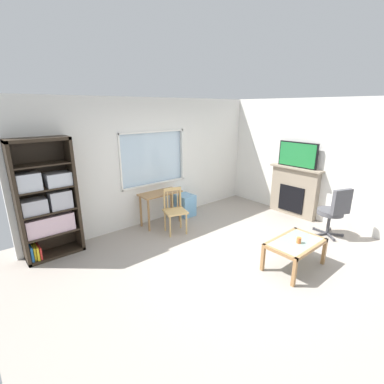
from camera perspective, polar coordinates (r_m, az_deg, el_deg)
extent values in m
cube|color=#9E9389|center=(4.75, 8.49, -14.02)|extent=(6.44, 5.77, 0.02)
cube|color=silver|center=(6.23, -7.98, -1.95)|extent=(5.44, 0.12, 0.82)
cube|color=silver|center=(5.90, -8.76, 15.60)|extent=(5.44, 0.12, 0.66)
cube|color=silver|center=(5.30, -24.51, 4.23)|extent=(1.96, 0.12, 1.14)
cube|color=silver|center=(7.06, 3.86, 8.63)|extent=(1.94, 0.12, 1.14)
cube|color=silver|center=(6.00, -8.33, 6.97)|extent=(1.54, 0.02, 1.14)
cube|color=white|center=(6.07, -7.75, 1.71)|extent=(1.60, 0.06, 0.03)
cube|color=white|center=(5.87, -8.19, 12.23)|extent=(1.60, 0.06, 0.03)
cube|color=white|center=(5.58, -14.67, 5.81)|extent=(0.03, 0.06, 1.14)
cube|color=white|center=(6.38, -2.08, 7.74)|extent=(0.03, 0.06, 1.14)
cube|color=silver|center=(6.55, 25.44, 5.65)|extent=(0.12, 4.97, 2.62)
cube|color=#2D2319|center=(5.00, -32.48, -2.35)|extent=(0.05, 0.38, 1.99)
cube|color=#2D2319|center=(5.15, -23.23, -0.47)|extent=(0.05, 0.38, 1.99)
cube|color=#2D2319|center=(4.87, -29.38, 9.49)|extent=(0.90, 0.38, 0.05)
cube|color=#2D2319|center=(5.41, -26.34, -11.18)|extent=(0.90, 0.38, 0.05)
cube|color=#2D2319|center=(5.23, -28.25, -0.91)|extent=(0.90, 0.02, 1.99)
cube|color=#2D2319|center=(5.25, -26.90, -7.43)|extent=(0.85, 0.36, 0.02)
cube|color=#2D2319|center=(5.12, -27.48, -3.46)|extent=(0.85, 0.36, 0.02)
cube|color=#2D2319|center=(5.01, -28.09, 0.70)|extent=(0.85, 0.36, 0.02)
cube|color=#2D2319|center=(4.92, -28.72, 5.04)|extent=(0.85, 0.36, 0.02)
cube|color=beige|center=(5.18, -27.33, -5.88)|extent=(0.73, 0.27, 0.30)
cube|color=#B2B2BC|center=(5.03, -29.90, -2.59)|extent=(0.36, 0.28, 0.23)
cube|color=#B2B2BC|center=(5.10, -25.66, -1.34)|extent=(0.33, 0.28, 0.30)
cube|color=silver|center=(4.92, -30.80, 1.86)|extent=(0.34, 0.29, 0.28)
cube|color=silver|center=(5.01, -25.98, 2.45)|extent=(0.38, 0.29, 0.22)
cube|color=#286BB2|center=(5.28, -30.39, -10.75)|extent=(0.03, 0.26, 0.24)
cube|color=yellow|center=(5.29, -29.91, -10.77)|extent=(0.03, 0.23, 0.22)
cube|color=yellow|center=(5.29, -29.51, -10.66)|extent=(0.03, 0.30, 0.22)
cube|color=red|center=(5.30, -29.05, -10.64)|extent=(0.03, 0.28, 0.21)
cube|color=#A37547|center=(5.84, -6.62, -0.21)|extent=(0.89, 0.41, 0.03)
cylinder|color=#A37547|center=(5.64, -8.94, -4.82)|extent=(0.04, 0.04, 0.69)
cylinder|color=#A37547|center=(6.05, -2.57, -3.05)|extent=(0.04, 0.04, 0.69)
cylinder|color=#A37547|center=(5.89, -10.55, -3.92)|extent=(0.04, 0.04, 0.69)
cylinder|color=#A37547|center=(6.29, -4.32, -2.29)|extent=(0.04, 0.04, 0.69)
cube|color=tan|center=(5.49, -3.46, -4.05)|extent=(0.52, 0.51, 0.04)
cylinder|color=tan|center=(5.39, -4.55, -7.19)|extent=(0.04, 0.04, 0.43)
cylinder|color=tan|center=(5.49, -1.17, -6.63)|extent=(0.04, 0.04, 0.43)
cylinder|color=tan|center=(5.67, -5.60, -5.95)|extent=(0.04, 0.04, 0.43)
cylinder|color=tan|center=(5.77, -2.37, -5.45)|extent=(0.04, 0.04, 0.43)
cylinder|color=tan|center=(5.50, -5.74, -1.55)|extent=(0.04, 0.04, 0.45)
cylinder|color=tan|center=(5.61, -2.43, -1.12)|extent=(0.04, 0.04, 0.45)
cube|color=tan|center=(5.49, -4.11, 0.60)|extent=(0.35, 0.14, 0.06)
cylinder|color=tan|center=(5.53, -5.09, -1.76)|extent=(0.02, 0.02, 0.35)
cylinder|color=tan|center=(5.56, -4.06, -1.62)|extent=(0.02, 0.02, 0.35)
cylinder|color=tan|center=(5.60, -3.05, -1.49)|extent=(0.02, 0.02, 0.35)
cube|color=#72ADDB|center=(6.42, -1.41, -2.71)|extent=(0.35, 0.40, 0.50)
cube|color=gray|center=(6.80, 20.33, 0.00)|extent=(0.18, 1.10, 1.10)
cube|color=black|center=(6.76, 19.79, -1.34)|extent=(0.03, 0.60, 0.61)
cube|color=gray|center=(6.65, 20.75, 4.67)|extent=(0.26, 1.20, 0.04)
cube|color=black|center=(6.59, 21.02, 7.21)|extent=(0.05, 0.90, 0.56)
cube|color=#237F3D|center=(6.57, 20.90, 7.19)|extent=(0.01, 0.85, 0.51)
cylinder|color=#4C4C51|center=(6.00, 26.69, -3.74)|extent=(0.48, 0.48, 0.09)
cube|color=#4C4C51|center=(5.77, 28.57, -1.84)|extent=(0.40, 0.22, 0.48)
cylinder|color=#38383D|center=(6.08, 26.39, -5.85)|extent=(0.06, 0.06, 0.42)
cube|color=#38383D|center=(6.07, 25.17, -7.90)|extent=(0.27, 0.14, 0.03)
cylinder|color=#38383D|center=(5.98, 24.18, -8.19)|extent=(0.05, 0.05, 0.05)
cube|color=#38383D|center=(6.05, 26.71, -8.20)|extent=(0.21, 0.24, 0.03)
cylinder|color=#38383D|center=(5.94, 27.29, -8.80)|extent=(0.05, 0.05, 0.05)
cube|color=#38383D|center=(6.19, 27.42, -7.74)|extent=(0.18, 0.26, 0.03)
cylinder|color=#38383D|center=(6.22, 28.69, -7.86)|extent=(0.05, 0.05, 0.05)
cube|color=#38383D|center=(6.29, 26.37, -7.19)|extent=(0.28, 0.10, 0.03)
cylinder|color=#38383D|center=(6.42, 26.58, -6.78)|extent=(0.05, 0.05, 0.05)
cube|color=#38383D|center=(6.22, 25.00, -7.28)|extent=(0.06, 0.28, 0.03)
cylinder|color=#38383D|center=(6.28, 23.88, -6.94)|extent=(0.05, 0.05, 0.05)
cube|color=#8C9E99|center=(4.61, 20.67, -9.66)|extent=(0.85, 0.48, 0.02)
cube|color=#A37547|center=(4.52, 23.57, -10.81)|extent=(0.95, 0.05, 0.05)
cube|color=#A37547|center=(4.73, 17.87, -8.86)|extent=(0.95, 0.05, 0.05)
cube|color=#A37547|center=(4.27, 17.59, -11.82)|extent=(0.05, 0.58, 0.05)
cube|color=#A37547|center=(4.99, 23.23, -8.09)|extent=(0.05, 0.58, 0.05)
cube|color=#A37547|center=(4.27, 20.37, -15.58)|extent=(0.05, 0.05, 0.40)
cube|color=#A37547|center=(4.99, 25.64, -11.27)|extent=(0.05, 0.05, 0.40)
cube|color=#A37547|center=(4.50, 14.45, -13.23)|extent=(0.05, 0.05, 0.40)
cube|color=#A37547|center=(5.19, 20.34, -9.51)|extent=(0.05, 0.05, 0.40)
cylinder|color=orange|center=(4.56, 21.23, -9.27)|extent=(0.07, 0.07, 0.09)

